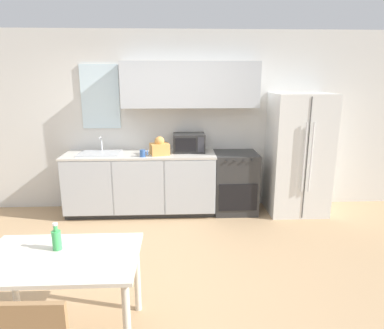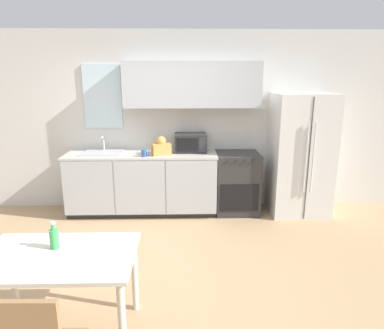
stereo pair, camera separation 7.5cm
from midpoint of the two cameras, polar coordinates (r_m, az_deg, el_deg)
name	(u,v)px [view 2 (the right image)]	position (r m, az deg, el deg)	size (l,w,h in m)	color
ground_plane	(151,269)	(3.91, -6.32, -16.98)	(12.00, 12.00, 0.00)	tan
wall_back	(165,115)	(5.29, -4.16, 8.15)	(12.00, 0.38, 2.70)	silver
kitchen_counter	(142,183)	(5.23, -7.85, -3.07)	(2.23, 0.63, 0.93)	#333333
oven_range	(237,183)	(5.27, 7.85, -3.02)	(0.64, 0.61, 0.92)	#2D2D2D
refrigerator	(300,155)	(5.35, 18.01, 1.54)	(0.85, 0.73, 1.80)	silver
kitchen_sink	(102,152)	(5.21, -14.42, 1.96)	(0.60, 0.41, 0.24)	#B7BABC
microwave	(191,143)	(5.15, 0.18, 3.66)	(0.47, 0.35, 0.27)	#282828
coffee_mug	(145,153)	(4.89, -7.46, 1.91)	(0.11, 0.08, 0.10)	#335999
grocery_bag_0	(161,147)	(4.98, -4.75, 2.90)	(0.31, 0.28, 0.27)	#DB994C
dining_table	(58,267)	(2.91, -20.70, -15.70)	(1.18, 0.75, 0.72)	beige
drink_bottle	(54,238)	(2.93, -21.28, -11.33)	(0.07, 0.07, 0.22)	#3FB259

